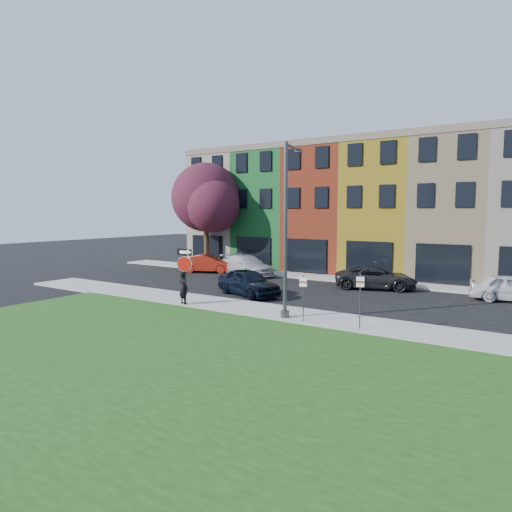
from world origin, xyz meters
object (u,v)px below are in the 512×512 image
Objects in this scene: man at (183,288)px; street_lamp at (287,230)px; stop_sign at (185,265)px; sedan_near at (248,282)px.

street_lamp is at bearing -161.31° from man.
stop_sign is 1.70× the size of man.
stop_sign is 1.22m from man.
street_lamp reaches higher than sedan_near.
man is 0.34× the size of sedan_near.
stop_sign is 6.08m from street_lamp.
sedan_near is 7.00m from street_lamp.
stop_sign reaches higher than sedan_near.
stop_sign reaches higher than man.
stop_sign is 4.71m from sedan_near.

